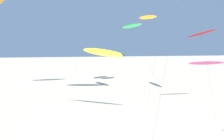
{
  "coord_description": "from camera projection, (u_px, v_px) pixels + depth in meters",
  "views": [
    {
      "loc": [
        0.44,
        3.73,
        9.87
      ],
      "look_at": [
        3.55,
        24.49,
        7.22
      ],
      "focal_mm": 36.52,
      "sensor_mm": 36.0,
      "label": 1
    }
  ],
  "objects": [
    {
      "name": "flying_kite_2",
      "position": [
        148.0,
        17.0,
        47.99
      ],
      "size": [
        5.04,
        11.24,
        15.83
      ],
      "color": "orange",
      "rests_on": "ground"
    },
    {
      "name": "flying_kite_7",
      "position": [
        207.0,
        63.0,
        37.05
      ],
      "size": [
        7.18,
        9.84,
        6.83
      ],
      "color": "#EA5193",
      "rests_on": "ground"
    },
    {
      "name": "flying_kite_0",
      "position": [
        201.0,
        33.0,
        42.05
      ],
      "size": [
        2.83,
        11.61,
        12.37
      ],
      "color": "red",
      "rests_on": "ground"
    },
    {
      "name": "flying_kite_10",
      "position": [
        132.0,
        26.0,
        50.77
      ],
      "size": [
        6.24,
        10.8,
        14.29
      ],
      "color": "green",
      "rests_on": "ground"
    },
    {
      "name": "flying_kite_1",
      "position": [
        104.0,
        53.0,
        44.75
      ],
      "size": [
        8.5,
        4.44,
        9.0
      ],
      "color": "yellow",
      "rests_on": "ground"
    }
  ]
}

